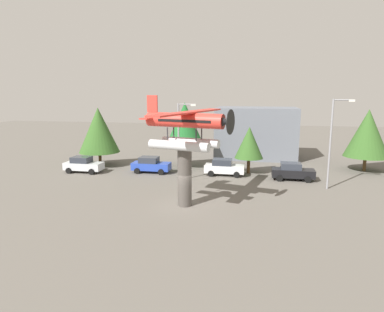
{
  "coord_description": "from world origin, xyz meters",
  "views": [
    {
      "loc": [
        5.47,
        -25.2,
        8.75
      ],
      "look_at": [
        0.0,
        3.0,
        3.41
      ],
      "focal_mm": 32.03,
      "sensor_mm": 36.0,
      "label": 1
    }
  ],
  "objects_px": {
    "floatplane_monument": "(186,127)",
    "car_far_white": "(224,167)",
    "streetlight_primary": "(181,136)",
    "tree_far_east": "(367,133)",
    "tree_center_back": "(249,143)",
    "storefront_building": "(256,132)",
    "car_near_silver": "(83,165)",
    "tree_east": "(185,125)",
    "tree_west": "(99,130)",
    "display_pedestal": "(185,177)",
    "car_mid_blue": "(151,165)",
    "car_distant_black": "(292,171)",
    "streetlight_secondary": "(333,138)"
  },
  "relations": [
    {
      "from": "tree_east",
      "to": "storefront_building",
      "type": "bearing_deg",
      "value": 45.22
    },
    {
      "from": "streetlight_secondary",
      "to": "storefront_building",
      "type": "distance_m",
      "value": 16.45
    },
    {
      "from": "car_distant_black",
      "to": "tree_far_east",
      "type": "relative_size",
      "value": 0.6
    },
    {
      "from": "tree_east",
      "to": "tree_far_east",
      "type": "xyz_separation_m",
      "value": [
        20.37,
        1.85,
        -0.76
      ]
    },
    {
      "from": "floatplane_monument",
      "to": "tree_far_east",
      "type": "distance_m",
      "value": 23.42
    },
    {
      "from": "storefront_building",
      "to": "tree_west",
      "type": "xyz_separation_m",
      "value": [
        -18.38,
        -9.47,
        0.96
      ]
    },
    {
      "from": "tree_center_back",
      "to": "tree_far_east",
      "type": "distance_m",
      "value": 13.39
    },
    {
      "from": "car_far_white",
      "to": "car_distant_black",
      "type": "relative_size",
      "value": 1.0
    },
    {
      "from": "car_far_white",
      "to": "streetlight_secondary",
      "type": "distance_m",
      "value": 11.33
    },
    {
      "from": "tree_west",
      "to": "streetlight_primary",
      "type": "bearing_deg",
      "value": -24.66
    },
    {
      "from": "car_distant_black",
      "to": "streetlight_secondary",
      "type": "bearing_deg",
      "value": -41.83
    },
    {
      "from": "tree_center_back",
      "to": "streetlight_primary",
      "type": "bearing_deg",
      "value": -145.03
    },
    {
      "from": "storefront_building",
      "to": "tree_center_back",
      "type": "xyz_separation_m",
      "value": [
        -0.63,
        -10.0,
        0.01
      ]
    },
    {
      "from": "car_mid_blue",
      "to": "floatplane_monument",
      "type": "bearing_deg",
      "value": -58.99
    },
    {
      "from": "car_distant_black",
      "to": "storefront_building",
      "type": "xyz_separation_m",
      "value": [
        -3.84,
        12.12,
        2.5
      ]
    },
    {
      "from": "car_distant_black",
      "to": "tree_west",
      "type": "bearing_deg",
      "value": 173.19
    },
    {
      "from": "car_mid_blue",
      "to": "car_distant_black",
      "type": "bearing_deg",
      "value": -1.5
    },
    {
      "from": "car_near_silver",
      "to": "tree_far_east",
      "type": "relative_size",
      "value": 0.6
    },
    {
      "from": "floatplane_monument",
      "to": "car_mid_blue",
      "type": "xyz_separation_m",
      "value": [
        -6.19,
        10.3,
        -5.33
      ]
    },
    {
      "from": "car_near_silver",
      "to": "tree_center_back",
      "type": "distance_m",
      "value": 18.45
    },
    {
      "from": "streetlight_primary",
      "to": "tree_east",
      "type": "bearing_deg",
      "value": 98.35
    },
    {
      "from": "streetlight_primary",
      "to": "tree_far_east",
      "type": "bearing_deg",
      "value": 22.98
    },
    {
      "from": "display_pedestal",
      "to": "car_mid_blue",
      "type": "bearing_deg",
      "value": 120.57
    },
    {
      "from": "streetlight_secondary",
      "to": "storefront_building",
      "type": "xyz_separation_m",
      "value": [
        -6.9,
        14.87,
        -1.36
      ]
    },
    {
      "from": "display_pedestal",
      "to": "car_mid_blue",
      "type": "xyz_separation_m",
      "value": [
        -6.07,
        10.27,
        -1.39
      ]
    },
    {
      "from": "car_distant_black",
      "to": "tree_east",
      "type": "height_order",
      "value": "tree_east"
    },
    {
      "from": "tree_center_back",
      "to": "streetlight_secondary",
      "type": "bearing_deg",
      "value": -32.88
    },
    {
      "from": "tree_far_east",
      "to": "car_mid_blue",
      "type": "bearing_deg",
      "value": -167.12
    },
    {
      "from": "storefront_building",
      "to": "tree_far_east",
      "type": "distance_m",
      "value": 13.81
    },
    {
      "from": "car_near_silver",
      "to": "tree_east",
      "type": "relative_size",
      "value": 0.55
    },
    {
      "from": "storefront_building",
      "to": "tree_west",
      "type": "bearing_deg",
      "value": -152.73
    },
    {
      "from": "floatplane_monument",
      "to": "car_mid_blue",
      "type": "relative_size",
      "value": 2.46
    },
    {
      "from": "car_far_white",
      "to": "streetlight_secondary",
      "type": "bearing_deg",
      "value": -18.78
    },
    {
      "from": "display_pedestal",
      "to": "car_mid_blue",
      "type": "height_order",
      "value": "display_pedestal"
    },
    {
      "from": "car_far_white",
      "to": "tree_west",
      "type": "relative_size",
      "value": 0.6
    },
    {
      "from": "car_far_white",
      "to": "tree_west",
      "type": "height_order",
      "value": "tree_west"
    },
    {
      "from": "streetlight_primary",
      "to": "tree_west",
      "type": "distance_m",
      "value": 12.29
    },
    {
      "from": "floatplane_monument",
      "to": "tree_center_back",
      "type": "xyz_separation_m",
      "value": [
        4.44,
        12.03,
        -2.82
      ]
    },
    {
      "from": "streetlight_primary",
      "to": "tree_center_back",
      "type": "bearing_deg",
      "value": 34.97
    },
    {
      "from": "floatplane_monument",
      "to": "tree_west",
      "type": "height_order",
      "value": "floatplane_monument"
    },
    {
      "from": "car_near_silver",
      "to": "tree_far_east",
      "type": "xyz_separation_m",
      "value": [
        30.88,
        6.7,
        3.41
      ]
    },
    {
      "from": "display_pedestal",
      "to": "car_far_white",
      "type": "relative_size",
      "value": 1.08
    },
    {
      "from": "display_pedestal",
      "to": "tree_far_east",
      "type": "distance_m",
      "value": 23.5
    },
    {
      "from": "streetlight_primary",
      "to": "storefront_building",
      "type": "bearing_deg",
      "value": 63.73
    },
    {
      "from": "car_mid_blue",
      "to": "tree_west",
      "type": "xyz_separation_m",
      "value": [
        -7.11,
        2.26,
        3.46
      ]
    },
    {
      "from": "car_near_silver",
      "to": "car_mid_blue",
      "type": "distance_m",
      "value": 7.51
    },
    {
      "from": "display_pedestal",
      "to": "car_distant_black",
      "type": "relative_size",
      "value": 1.08
    },
    {
      "from": "floatplane_monument",
      "to": "car_far_white",
      "type": "height_order",
      "value": "floatplane_monument"
    },
    {
      "from": "tree_east",
      "to": "car_far_white",
      "type": "bearing_deg",
      "value": -33.07
    },
    {
      "from": "car_mid_blue",
      "to": "streetlight_primary",
      "type": "distance_m",
      "value": 6.15
    }
  ]
}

